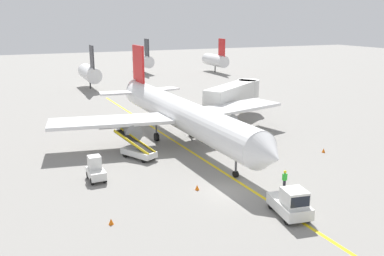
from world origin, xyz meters
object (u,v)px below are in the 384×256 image
Objects in this scene: pushback_tug at (291,203)px; jet_bridge at (236,93)px; belt_loader_forward_hold at (138,151)px; airliner at (179,113)px; safety_cone_wingtip_left at (324,150)px; belt_loader_aft_hold at (258,140)px; safety_cone_nose_right at (111,221)px; ground_crew_marshaller at (285,180)px; safety_cone_nose_left at (136,146)px; safety_cone_wingtip_right at (197,187)px; baggage_tug_near_wing at (96,170)px.

jet_bridge is at bearing 67.71° from pushback_tug.
jet_bridge is at bearing 32.90° from belt_loader_forward_hold.
airliner reaches higher than pushback_tug.
airliner is 7.38m from belt_loader_forward_hold.
safety_cone_wingtip_left is at bearing 40.90° from pushback_tug.
safety_cone_nose_right is at bearing -149.56° from belt_loader_aft_hold.
belt_loader_forward_hold and belt_loader_aft_hold have the same top height.
ground_crew_marshaller reaches higher than safety_cone_nose_left.
airliner is 7.03× the size of belt_loader_aft_hold.
safety_cone_nose_left is (-7.93, 15.92, -0.69)m from ground_crew_marshaller.
safety_cone_nose_right is (-5.68, -12.67, -0.56)m from belt_loader_forward_hold.
safety_cone_wingtip_left is at bearing 12.41° from safety_cone_wingtip_right.
safety_cone_wingtip_right is (1.41, -13.03, 0.00)m from safety_cone_nose_left.
safety_cone_wingtip_right is at bearing 120.66° from pushback_tug.
airliner is 7.04× the size of belt_loader_forward_hold.
baggage_tug_near_wing is (-11.25, 12.49, -0.07)m from pushback_tug.
jet_bridge is 26.95× the size of safety_cone_wingtip_left.
pushback_tug reaches higher than safety_cone_nose_right.
baggage_tug_near_wing reaches higher than safety_cone_nose_right.
pushback_tug is 4.70m from ground_crew_marshaller.
safety_cone_nose_left is 17.24m from safety_cone_nose_right.
pushback_tug is at bearing -47.99° from baggage_tug_near_wing.
ground_crew_marshaller is (13.66, -8.46, -0.02)m from baggage_tug_near_wing.
safety_cone_nose_left is at bearing 116.47° from ground_crew_marshaller.
jet_bridge is 25.88m from ground_crew_marshaller.
safety_cone_wingtip_left is at bearing -88.06° from jet_bridge.
safety_cone_wingtip_left is at bearing -4.88° from baggage_tug_near_wing.
airliner is 13.59m from baggage_tug_near_wing.
safety_cone_nose_left is (-5.52, 19.96, -0.77)m from pushback_tug.
pushback_tug is at bearing -112.29° from jet_bridge.
pushback_tug is 17.76m from belt_loader_forward_hold.
safety_cone_nose_right is 1.00× the size of safety_cone_wingtip_left.
ground_crew_marshaller is at bearing 59.15° from pushback_tug.
airliner is 6.11m from safety_cone_nose_left.
safety_cone_wingtip_right is (-16.23, -3.57, 0.00)m from safety_cone_wingtip_left.
pushback_tug is 12.58m from safety_cone_nose_right.
baggage_tug_near_wing is at bearing 148.24° from ground_crew_marshaller.
safety_cone_wingtip_left and safety_cone_wingtip_right have the same top height.
ground_crew_marshaller is 14.34m from safety_cone_nose_right.
jet_bridge is 2.36× the size of belt_loader_forward_hold.
airliner is at bearing 90.89° from pushback_tug.
belt_loader_forward_hold is 13.90m from safety_cone_nose_right.
safety_cone_nose_left is (-5.21, -0.20, -3.20)m from airliner.
baggage_tug_near_wing is 16.07m from ground_crew_marshaller.
airliner is 80.23× the size of safety_cone_wingtip_left.
pushback_tug is 20.72m from safety_cone_nose_left.
jet_bridge is 26.95× the size of safety_cone_nose_left.
safety_cone_nose_right and safety_cone_wingtip_left have the same top height.
belt_loader_aft_hold is at bearing 139.85° from safety_cone_wingtip_left.
pushback_tug is at bearing -59.34° from safety_cone_wingtip_right.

